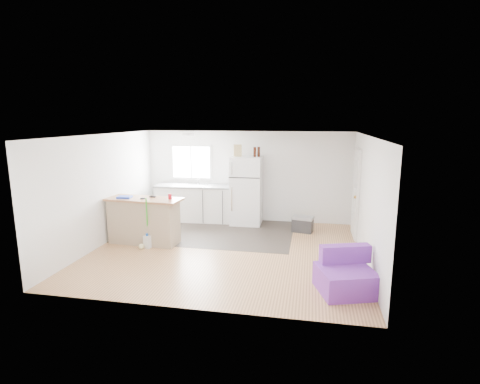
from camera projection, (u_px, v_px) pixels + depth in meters
The scene contains 19 objects.
room at pixel (226, 195), 7.62m from camera, with size 5.51×5.01×2.41m.
vinyl_zone at pixel (209, 231), 9.19m from camera, with size 4.05×2.50×0.00m, color #2C2521.
window at pixel (191, 162), 10.24m from camera, with size 1.18×0.06×0.98m.
interior_door at pixel (356, 194), 8.65m from camera, with size 0.11×0.92×2.10m.
ceiling_fixture at pixel (188, 134), 8.78m from camera, with size 0.30×0.30×0.07m, color white.
kitchen_cabinets at pixel (197, 203), 10.09m from camera, with size 2.21×0.80×1.26m.
peninsula at pixel (144, 220), 8.25m from camera, with size 1.69×0.75×1.02m.
refrigerator at pixel (247, 190), 9.71m from camera, with size 0.79×0.76×1.77m.
cooler at pixel (303, 224), 9.13m from camera, with size 0.56×0.44×0.39m.
purple_seat at pixel (345, 276), 5.97m from camera, with size 1.03×1.02×0.69m.
cleaner_jug at pixel (147, 242), 7.98m from camera, with size 0.17×0.14×0.32m.
mop at pixel (143, 238), 7.93m from camera, with size 0.25×0.31×1.13m.
red_cup at pixel (170, 196), 8.06m from camera, with size 0.08×0.08×0.12m, color red.
blue_tray at pixel (125, 197), 8.20m from camera, with size 0.30×0.22×0.04m, color blue.
tool_a at pixel (153, 197), 8.25m from camera, with size 0.14×0.05×0.03m, color black.
tool_b at pixel (143, 198), 8.07m from camera, with size 0.10×0.04×0.03m, color black.
cardboard_box at pixel (238, 150), 9.53m from camera, with size 0.20×0.10×0.30m, color tan.
bottle_left at pixel (255, 152), 9.40m from camera, with size 0.07×0.07×0.25m, color #321309.
bottle_right at pixel (259, 152), 9.45m from camera, with size 0.07×0.07×0.25m, color #321309.
Camera 1 is at (1.68, -7.28, 2.73)m, focal length 28.00 mm.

